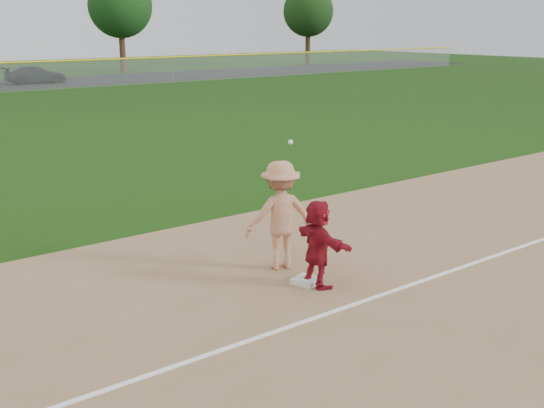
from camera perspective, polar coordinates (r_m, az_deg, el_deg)
ground at (r=12.32m, az=4.34°, el=-7.28°), size 160.00×160.00×0.00m
foul_line at (r=11.78m, az=6.98°, el=-8.30°), size 60.00×0.10×0.01m
first_base at (r=12.59m, az=2.90°, el=-6.41°), size 0.55×0.55×0.10m
base_runner at (r=12.24m, az=3.86°, el=-3.31°), size 0.63×1.53×1.60m
car_right at (r=57.50m, az=-19.19°, el=10.19°), size 4.83×2.22×1.37m
first_base_play at (r=13.05m, az=0.70°, el=-0.94°), size 1.55×1.21×2.61m
tree_3 at (r=68.04m, az=-12.60°, el=15.88°), size 6.00×6.00×9.19m
tree_4 at (r=78.92m, az=3.05°, el=15.79°), size 5.60×5.60×8.67m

